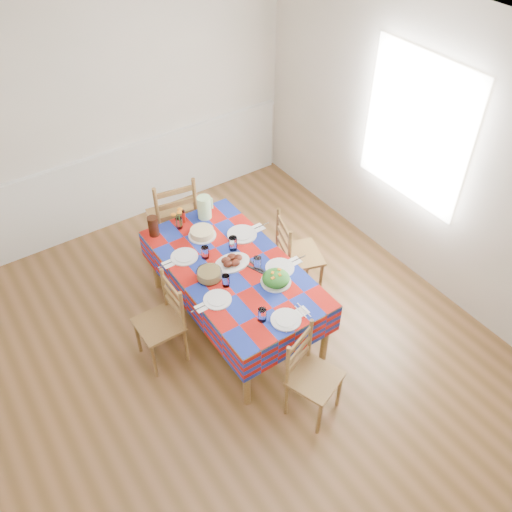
% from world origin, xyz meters
% --- Properties ---
extents(room, '(4.58, 5.08, 2.78)m').
position_xyz_m(room, '(0.00, 0.00, 1.35)').
color(room, brown).
rests_on(room, ground).
extents(wainscot, '(4.41, 0.06, 0.92)m').
position_xyz_m(wainscot, '(0.00, 2.48, 0.49)').
color(wainscot, white).
rests_on(wainscot, room).
extents(window_right, '(0.00, 1.40, 1.40)m').
position_xyz_m(window_right, '(2.23, 0.30, 1.50)').
color(window_right, white).
rests_on(window_right, room).
extents(dining_table, '(0.97, 1.80, 0.70)m').
position_xyz_m(dining_table, '(0.33, 0.44, 0.62)').
color(dining_table, brown).
rests_on(dining_table, room).
extents(setting_near_head, '(0.39, 0.26, 0.12)m').
position_xyz_m(setting_near_head, '(0.30, -0.28, 0.73)').
color(setting_near_head, white).
rests_on(setting_near_head, dining_table).
extents(setting_left_near, '(0.43, 0.25, 0.11)m').
position_xyz_m(setting_left_near, '(0.06, 0.21, 0.72)').
color(setting_left_near, white).
rests_on(setting_left_near, dining_table).
extents(setting_left_far, '(0.45, 0.27, 0.12)m').
position_xyz_m(setting_left_far, '(0.09, 0.74, 0.73)').
color(setting_left_far, white).
rests_on(setting_left_far, dining_table).
extents(setting_right_near, '(0.48, 0.27, 0.12)m').
position_xyz_m(setting_right_near, '(0.60, 0.23, 0.73)').
color(setting_right_near, white).
rests_on(setting_right_near, dining_table).
extents(setting_right_far, '(0.52, 0.30, 0.13)m').
position_xyz_m(setting_right_far, '(0.58, 0.71, 0.73)').
color(setting_right_far, white).
rests_on(setting_right_far, dining_table).
extents(meat_platter, '(0.33, 0.24, 0.06)m').
position_xyz_m(meat_platter, '(0.34, 0.47, 0.73)').
color(meat_platter, white).
rests_on(meat_platter, dining_table).
extents(salad_platter, '(0.26, 0.26, 0.11)m').
position_xyz_m(salad_platter, '(0.53, 0.07, 0.74)').
color(salad_platter, white).
rests_on(salad_platter, dining_table).
extents(pasta_bowl, '(0.22, 0.22, 0.08)m').
position_xyz_m(pasta_bowl, '(0.09, 0.43, 0.74)').
color(pasta_bowl, white).
rests_on(pasta_bowl, dining_table).
extents(cake, '(0.26, 0.26, 0.07)m').
position_xyz_m(cake, '(0.32, 0.95, 0.73)').
color(cake, white).
rests_on(cake, dining_table).
extents(serving_utensils, '(0.14, 0.32, 0.01)m').
position_xyz_m(serving_utensils, '(0.47, 0.36, 0.70)').
color(serving_utensils, black).
rests_on(serving_utensils, dining_table).
extents(flower_vase, '(0.13, 0.11, 0.21)m').
position_xyz_m(flower_vase, '(0.20, 1.17, 0.79)').
color(flower_vase, white).
rests_on(flower_vase, dining_table).
extents(hot_sauce, '(0.03, 0.03, 0.14)m').
position_xyz_m(hot_sauce, '(0.28, 1.23, 0.77)').
color(hot_sauce, red).
rests_on(hot_sauce, dining_table).
extents(green_pitcher, '(0.13, 0.13, 0.23)m').
position_xyz_m(green_pitcher, '(0.49, 1.18, 0.81)').
color(green_pitcher, '#BDF2AB').
rests_on(green_pitcher, dining_table).
extents(tea_pitcher, '(0.10, 0.10, 0.20)m').
position_xyz_m(tea_pitcher, '(-0.04, 1.22, 0.80)').
color(tea_pitcher, black).
rests_on(tea_pitcher, dining_table).
extents(name_card, '(0.07, 0.02, 0.02)m').
position_xyz_m(name_card, '(0.31, -0.41, 0.71)').
color(name_card, white).
rests_on(name_card, dining_table).
extents(chair_near, '(0.47, 0.46, 0.84)m').
position_xyz_m(chair_near, '(0.32, -0.70, 0.41)').
color(chair_near, brown).
rests_on(chair_near, room).
extents(chair_far, '(0.51, 0.50, 1.02)m').
position_xyz_m(chair_far, '(0.33, 1.56, 0.50)').
color(chair_far, brown).
rests_on(chair_far, room).
extents(chair_left, '(0.36, 0.38, 0.85)m').
position_xyz_m(chair_left, '(-0.38, 0.44, 0.42)').
color(chair_left, brown).
rests_on(chair_left, room).
extents(chair_right, '(0.50, 0.51, 0.92)m').
position_xyz_m(chair_right, '(1.05, 0.45, 0.45)').
color(chair_right, brown).
rests_on(chair_right, room).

